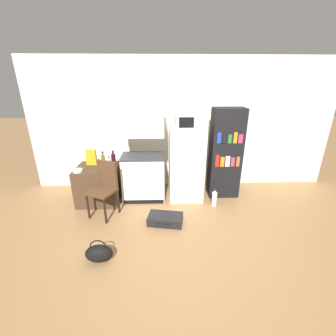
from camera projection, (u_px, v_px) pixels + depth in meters
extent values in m
plane|color=olive|center=(180.00, 239.00, 3.38)|extent=(24.00, 24.00, 0.00)
cube|color=silver|center=(183.00, 125.00, 4.76)|extent=(6.40, 0.10, 2.69)
cube|color=#422D1E|center=(99.00, 184.00, 4.36)|extent=(0.77, 0.72, 0.70)
cube|color=white|center=(144.00, 178.00, 4.44)|extent=(0.81, 0.53, 0.86)
cube|color=#333338|center=(143.00, 156.00, 4.28)|extent=(0.82, 0.54, 0.03)
cube|color=white|center=(141.00, 119.00, 4.02)|extent=(0.81, 0.45, 0.60)
cube|color=black|center=(144.00, 202.00, 4.33)|extent=(0.77, 0.01, 0.08)
cube|color=white|center=(186.00, 164.00, 4.35)|extent=(0.64, 0.56, 1.42)
cube|color=gray|center=(187.00, 181.00, 4.17)|extent=(0.62, 0.01, 0.01)
cylinder|color=silver|center=(200.00, 156.00, 3.99)|extent=(0.02, 0.02, 0.50)
cube|color=#B7B7BC|center=(187.00, 120.00, 4.05)|extent=(0.45, 0.41, 0.26)
cube|color=black|center=(186.00, 123.00, 3.85)|extent=(0.26, 0.01, 0.18)
cube|color=black|center=(225.00, 154.00, 4.41)|extent=(0.60, 0.36, 1.77)
cube|color=red|center=(217.00, 161.00, 4.26)|extent=(0.07, 0.01, 0.24)
cube|color=orange|center=(222.00, 162.00, 4.27)|extent=(0.07, 0.01, 0.19)
cube|color=silver|center=(228.00, 161.00, 4.27)|extent=(0.08, 0.01, 0.21)
cube|color=#A33351|center=(233.00, 162.00, 4.28)|extent=(0.07, 0.01, 0.18)
cube|color=brown|center=(238.00, 162.00, 4.28)|extent=(0.06, 0.01, 0.20)
cube|color=#193899|center=(219.00, 138.00, 4.09)|extent=(0.07, 0.01, 0.20)
cube|color=black|center=(225.00, 138.00, 4.10)|extent=(0.09, 0.01, 0.20)
cube|color=#1E7033|center=(230.00, 139.00, 4.11)|extent=(0.06, 0.01, 0.16)
cube|color=orange|center=(235.00, 138.00, 4.10)|extent=(0.06, 0.01, 0.21)
cube|color=#A33351|center=(241.00, 139.00, 4.11)|extent=(0.08, 0.01, 0.16)
cylinder|color=#566619|center=(103.00, 161.00, 4.16)|extent=(0.06, 0.06, 0.24)
cylinder|color=#566619|center=(103.00, 154.00, 4.11)|extent=(0.03, 0.03, 0.04)
cylinder|color=black|center=(102.00, 152.00, 4.10)|extent=(0.03, 0.03, 0.03)
cylinder|color=black|center=(114.00, 160.00, 4.22)|extent=(0.08, 0.08, 0.24)
cylinder|color=black|center=(113.00, 153.00, 4.17)|extent=(0.04, 0.04, 0.04)
cylinder|color=black|center=(113.00, 151.00, 4.16)|extent=(0.04, 0.04, 0.02)
cylinder|color=silver|center=(109.00, 162.00, 4.32)|extent=(0.06, 0.06, 0.13)
cylinder|color=silver|center=(109.00, 158.00, 4.30)|extent=(0.03, 0.03, 0.02)
cylinder|color=black|center=(109.00, 157.00, 4.29)|extent=(0.03, 0.03, 0.01)
cylinder|color=silver|center=(78.00, 171.00, 4.00)|extent=(0.17, 0.17, 0.05)
cube|color=gold|center=(91.00, 157.00, 4.31)|extent=(0.19, 0.07, 0.30)
cylinder|color=black|center=(88.00, 207.00, 3.81)|extent=(0.04, 0.04, 0.45)
cylinder|color=black|center=(105.00, 212.00, 3.67)|extent=(0.04, 0.04, 0.45)
cylinder|color=black|center=(102.00, 197.00, 4.12)|extent=(0.04, 0.04, 0.45)
cylinder|color=black|center=(119.00, 201.00, 3.98)|extent=(0.04, 0.04, 0.45)
cube|color=#4C331E|center=(102.00, 191.00, 3.81)|extent=(0.54, 0.54, 0.04)
cube|color=#4C331E|center=(107.00, 174.00, 3.87)|extent=(0.36, 0.21, 0.47)
cube|color=black|center=(165.00, 219.00, 3.74)|extent=(0.62, 0.42, 0.14)
cylinder|color=black|center=(164.00, 226.00, 3.57)|extent=(0.26, 0.07, 0.02)
ellipsoid|color=black|center=(99.00, 253.00, 2.93)|extent=(0.36, 0.20, 0.24)
torus|color=black|center=(98.00, 247.00, 2.89)|extent=(0.21, 0.02, 0.21)
cylinder|color=silver|center=(214.00, 199.00, 4.25)|extent=(0.10, 0.10, 0.27)
cylinder|color=silver|center=(215.00, 191.00, 4.19)|extent=(0.04, 0.04, 0.05)
cylinder|color=black|center=(215.00, 190.00, 4.17)|extent=(0.05, 0.05, 0.03)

